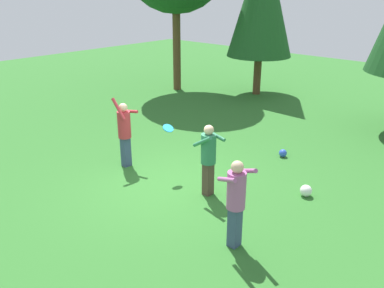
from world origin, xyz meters
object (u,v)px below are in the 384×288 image
person_catcher (208,154)px  ball_blue (283,153)px  person_bystander (236,197)px  person_thrower (124,129)px  ball_white (306,191)px  frisbee (168,128)px

person_catcher → ball_blue: size_ratio=7.68×
person_catcher → person_bystander: bearing=148.9°
person_thrower → ball_blue: person_thrower is taller
person_thrower → ball_white: size_ratio=7.05×
person_bystander → ball_white: (0.09, 2.62, -0.89)m
person_catcher → frisbee: bearing=0.0°
person_catcher → frisbee: size_ratio=5.79×
person_catcher → frisbee: (-1.39, 0.12, 0.26)m
ball_white → person_catcher: bearing=-140.2°
person_thrower → frisbee: size_ratio=6.56×
person_catcher → person_thrower: bearing=10.3°
person_thrower → person_catcher: bearing=-11.1°
person_thrower → frisbee: bearing=-0.0°
frisbee → ball_blue: frisbee is taller
ball_white → ball_blue: (-1.56, 1.65, -0.03)m
person_thrower → person_bystander: person_thrower is taller
person_catcher → ball_white: size_ratio=6.23×
person_bystander → ball_white: person_bystander is taller
person_thrower → person_catcher: person_thrower is taller
person_bystander → ball_blue: size_ratio=7.81×
ball_white → ball_blue: ball_white is taller
person_bystander → ball_blue: bearing=-47.6°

